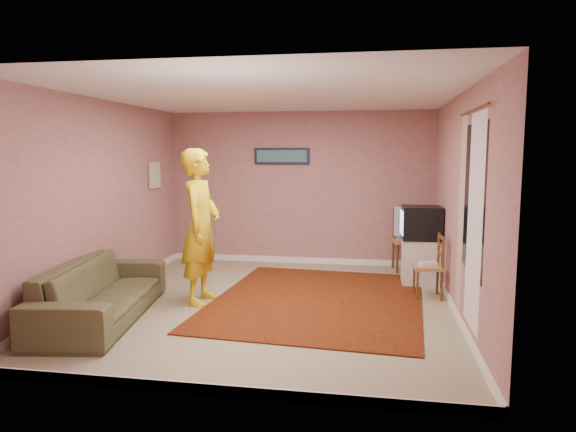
% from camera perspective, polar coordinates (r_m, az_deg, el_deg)
% --- Properties ---
extents(ground, '(5.00, 5.00, 0.00)m').
position_cam_1_polar(ground, '(6.59, -1.96, -9.78)').
color(ground, gray).
rests_on(ground, ground).
extents(wall_back, '(4.50, 0.02, 2.60)m').
position_cam_1_polar(wall_back, '(8.80, 1.27, 3.09)').
color(wall_back, '#B4767A').
rests_on(wall_back, ground).
extents(wall_front, '(4.50, 0.02, 2.60)m').
position_cam_1_polar(wall_front, '(3.94, -9.33, -1.94)').
color(wall_front, '#B4767A').
rests_on(wall_front, ground).
extents(wall_left, '(0.02, 5.00, 2.60)m').
position_cam_1_polar(wall_left, '(7.14, -20.00, 1.74)').
color(wall_left, '#B4767A').
rests_on(wall_left, ground).
extents(wall_right, '(0.02, 5.00, 2.60)m').
position_cam_1_polar(wall_right, '(6.29, 18.51, 1.13)').
color(wall_right, '#B4767A').
rests_on(wall_right, ground).
extents(ceiling, '(4.50, 5.00, 0.02)m').
position_cam_1_polar(ceiling, '(6.35, -2.06, 13.30)').
color(ceiling, white).
rests_on(ceiling, wall_back).
extents(baseboard_back, '(4.50, 0.02, 0.10)m').
position_cam_1_polar(baseboard_back, '(8.96, 1.23, -4.91)').
color(baseboard_back, white).
rests_on(baseboard_back, ground).
extents(baseboard_front, '(4.50, 0.02, 0.10)m').
position_cam_1_polar(baseboard_front, '(4.32, -8.93, -18.50)').
color(baseboard_front, white).
rests_on(baseboard_front, ground).
extents(baseboard_left, '(0.02, 5.00, 0.10)m').
position_cam_1_polar(baseboard_left, '(7.35, -19.52, -8.01)').
color(baseboard_left, white).
rests_on(baseboard_left, ground).
extents(baseboard_right, '(0.02, 5.00, 0.10)m').
position_cam_1_polar(baseboard_right, '(6.53, 17.99, -9.84)').
color(baseboard_right, white).
rests_on(baseboard_right, ground).
extents(window, '(0.01, 1.10, 1.50)m').
position_cam_1_polar(window, '(5.39, 19.97, 1.74)').
color(window, black).
rests_on(window, wall_right).
extents(curtain_sheer, '(0.01, 0.75, 2.10)m').
position_cam_1_polar(curtain_sheer, '(5.26, 20.02, -0.57)').
color(curtain_sheer, white).
rests_on(curtain_sheer, wall_right).
extents(curtain_floral, '(0.01, 0.35, 2.10)m').
position_cam_1_polar(curtain_floral, '(5.94, 18.68, 0.32)').
color(curtain_floral, beige).
rests_on(curtain_floral, wall_right).
extents(curtain_rod, '(0.02, 1.40, 0.02)m').
position_cam_1_polar(curtain_rod, '(5.38, 19.90, 11.02)').
color(curtain_rod, brown).
rests_on(curtain_rod, wall_right).
extents(picture_back, '(0.95, 0.04, 0.28)m').
position_cam_1_polar(picture_back, '(8.79, -0.71, 6.68)').
color(picture_back, '#131535').
rests_on(picture_back, wall_back).
extents(picture_left, '(0.04, 0.38, 0.42)m').
position_cam_1_polar(picture_left, '(8.53, -14.58, 4.43)').
color(picture_left, '#CAB88A').
rests_on(picture_left, wall_left).
extents(area_rug, '(2.85, 3.46, 0.02)m').
position_cam_1_polar(area_rug, '(6.76, 3.33, -9.29)').
color(area_rug, black).
rests_on(area_rug, ground).
extents(tv_cabinet, '(0.52, 0.47, 0.66)m').
position_cam_1_polar(tv_cabinet, '(7.74, 14.48, -4.93)').
color(tv_cabinet, silver).
rests_on(tv_cabinet, ground).
extents(crt_tv, '(0.57, 0.51, 0.48)m').
position_cam_1_polar(crt_tv, '(7.64, 14.57, -0.74)').
color(crt_tv, black).
rests_on(crt_tv, tv_cabinet).
extents(chair_a, '(0.51, 0.49, 0.54)m').
position_cam_1_polar(chair_a, '(8.50, 13.16, -1.91)').
color(chair_a, '#B07F55').
rests_on(chair_a, ground).
extents(dvd_player, '(0.35, 0.26, 0.06)m').
position_cam_1_polar(dvd_player, '(8.51, 13.15, -2.38)').
color(dvd_player, '#A9A8AD').
rests_on(dvd_player, chair_a).
extents(blue_throw, '(0.44, 0.06, 0.47)m').
position_cam_1_polar(blue_throw, '(8.47, 13.20, -0.59)').
color(blue_throw, '#8BA7E4').
rests_on(blue_throw, chair_a).
extents(chair_b, '(0.39, 0.40, 0.46)m').
position_cam_1_polar(chair_b, '(7.02, 15.34, -4.62)').
color(chair_b, '#B07F55').
rests_on(chair_b, ground).
extents(game_console, '(0.24, 0.20, 0.04)m').
position_cam_1_polar(game_console, '(7.04, 15.32, -5.12)').
color(game_console, silver).
rests_on(game_console, chair_b).
extents(sofa, '(1.22, 2.39, 0.67)m').
position_cam_1_polar(sofa, '(6.33, -19.96, -7.79)').
color(sofa, '#4E4A2F').
rests_on(sofa, ground).
extents(person, '(0.48, 0.72, 1.96)m').
position_cam_1_polar(person, '(6.58, -9.66, -1.15)').
color(person, yellow).
rests_on(person, ground).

